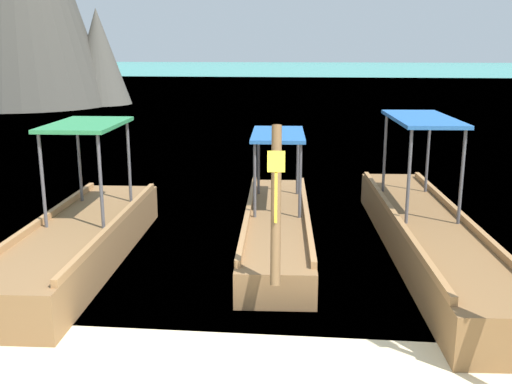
{
  "coord_description": "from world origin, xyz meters",
  "views": [
    {
      "loc": [
        0.8,
        -4.78,
        3.21
      ],
      "look_at": [
        0.0,
        3.35,
        1.18
      ],
      "focal_mm": 41.33,
      "sensor_mm": 36.0,
      "label": 1
    }
  ],
  "objects": [
    {
      "name": "longtail_boat_orange_ribbon",
      "position": [
        -2.68,
        3.35,
        0.37
      ],
      "size": [
        1.44,
        5.78,
        2.83
      ],
      "color": "brown",
      "rests_on": "ground"
    },
    {
      "name": "longtail_boat_red_ribbon",
      "position": [
        2.61,
        4.14,
        0.37
      ],
      "size": [
        1.53,
        7.34,
        2.79
      ],
      "color": "brown",
      "rests_on": "ground"
    },
    {
      "name": "longtail_boat_yellow_ribbon",
      "position": [
        0.23,
        4.62,
        0.32
      ],
      "size": [
        1.34,
        5.7,
        2.33
      ],
      "color": "brown",
      "rests_on": "ground"
    },
    {
      "name": "sea_water",
      "position": [
        0.0,
        61.35,
        0.0
      ],
      "size": [
        120.0,
        120.0,
        0.0
      ],
      "primitive_type": "plane",
      "color": "#2DB29E",
      "rests_on": "ground"
    }
  ]
}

